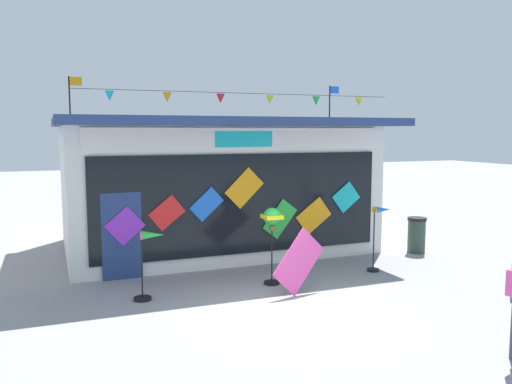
{
  "coord_description": "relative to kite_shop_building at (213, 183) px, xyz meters",
  "views": [
    {
      "loc": [
        -4.09,
        -8.8,
        3.37
      ],
      "look_at": [
        0.55,
        2.91,
        1.92
      ],
      "focal_mm": 36.85,
      "sensor_mm": 36.0,
      "label": 1
    }
  ],
  "objects": [
    {
      "name": "ground_plane",
      "position": [
        -0.35,
        -5.8,
        -1.88
      ],
      "size": [
        80.0,
        80.0,
        0.0
      ],
      "primitive_type": "plane",
      "color": "gray"
    },
    {
      "name": "kite_shop_building",
      "position": [
        0.0,
        0.0,
        0.0
      ],
      "size": [
        8.62,
        6.19,
        4.8
      ],
      "color": "silver",
      "rests_on": "ground_plane"
    },
    {
      "name": "wind_spinner_far_left",
      "position": [
        -2.65,
        -4.25,
        -0.99
      ],
      "size": [
        0.65,
        0.36,
        1.4
      ],
      "color": "black",
      "rests_on": "ground_plane"
    },
    {
      "name": "wind_spinner_left",
      "position": [
        0.07,
        -4.18,
        -0.51
      ],
      "size": [
        0.4,
        0.4,
        1.71
      ],
      "color": "black",
      "rests_on": "ground_plane"
    },
    {
      "name": "wind_spinner_center_left",
      "position": [
        2.92,
        -4.09,
        -0.8
      ],
      "size": [
        0.59,
        0.3,
        1.59
      ],
      "color": "black",
      "rests_on": "ground_plane"
    },
    {
      "name": "trash_bin",
      "position": [
        5.04,
        -2.85,
        -1.38
      ],
      "size": [
        0.52,
        0.52,
        0.99
      ],
      "color": "#2D4238",
      "rests_on": "ground_plane"
    },
    {
      "name": "display_kite_on_ground",
      "position": [
        0.34,
        -4.98,
        -1.2
      ],
      "size": [
        1.35,
        0.39,
        1.35
      ],
      "primitive_type": "cube",
      "rotation": [
        -0.29,
        0.79,
        0.0
      ],
      "color": "#EA4CA3",
      "rests_on": "ground_plane"
    }
  ]
}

